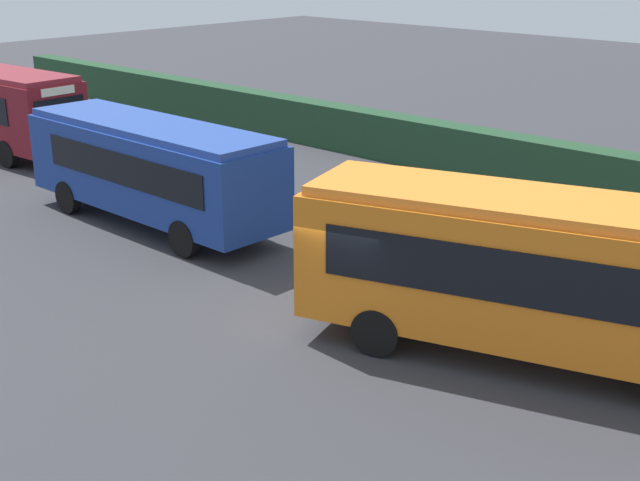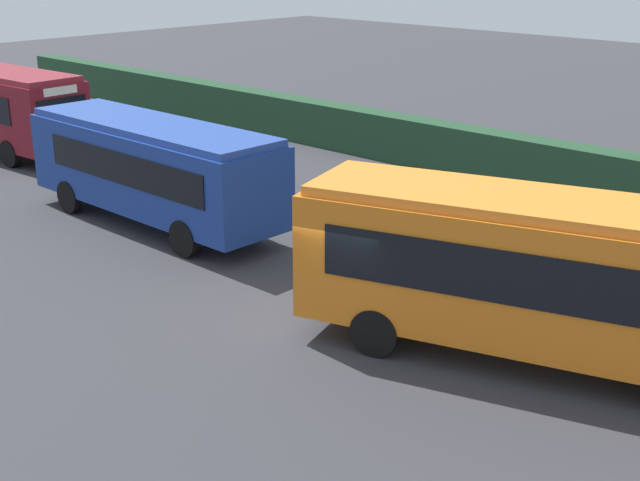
{
  "view_description": "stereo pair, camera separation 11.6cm",
  "coord_description": "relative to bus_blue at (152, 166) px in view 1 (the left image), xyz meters",
  "views": [
    {
      "loc": [
        10.84,
        -12.47,
        7.88
      ],
      "look_at": [
        -1.94,
        1.16,
        1.26
      ],
      "focal_mm": 47.93,
      "sensor_mm": 36.0,
      "label": 1
    },
    {
      "loc": [
        10.93,
        -12.39,
        7.88
      ],
      "look_at": [
        -1.94,
        1.16,
        1.26
      ],
      "focal_mm": 47.93,
      "sensor_mm": 36.0,
      "label": 2
    }
  ],
  "objects": [
    {
      "name": "bus_orange",
      "position": [
        12.42,
        -0.03,
        0.16
      ],
      "size": [
        9.64,
        5.27,
        3.32
      ],
      "rotation": [
        0.0,
        0.0,
        0.32
      ],
      "color": "orange",
      "rests_on": "ground_plane"
    },
    {
      "name": "bus_blue",
      "position": [
        0.0,
        0.0,
        0.0
      ],
      "size": [
        9.13,
        2.6,
        3.0
      ],
      "rotation": [
        0.0,
        0.0,
        3.15
      ],
      "color": "navy",
      "rests_on": "ground_plane"
    },
    {
      "name": "ground_plane",
      "position": [
        8.89,
        -1.53,
        -1.74
      ],
      "size": [
        111.13,
        111.13,
        0.0
      ],
      "primitive_type": "plane",
      "color": "#38383D"
    },
    {
      "name": "hedge_row",
      "position": [
        8.89,
        10.7,
        -0.88
      ],
      "size": [
        67.56,
        1.01,
        1.72
      ],
      "primitive_type": "cube",
      "color": "#23472C",
      "rests_on": "ground_plane"
    }
  ]
}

